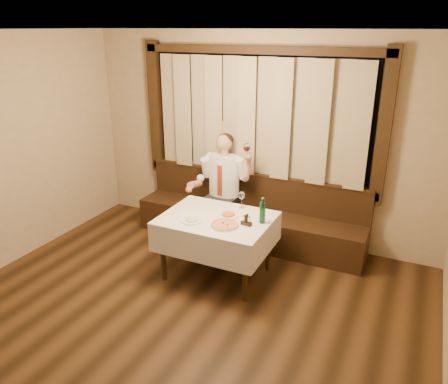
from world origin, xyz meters
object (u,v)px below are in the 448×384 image
at_px(pizza, 225,225).
at_px(pasta_cream, 192,218).
at_px(cruet_caddy, 246,221).
at_px(dining_table, 217,225).
at_px(banquette, 249,219).
at_px(pasta_red, 228,213).
at_px(seated_man, 222,180).
at_px(green_bottle, 262,212).

distance_m(pizza, pasta_cream, 0.39).
bearing_deg(cruet_caddy, dining_table, -177.04).
distance_m(banquette, cruet_caddy, 1.24).
bearing_deg(pizza, dining_table, 136.66).
bearing_deg(pasta_red, banquette, 96.65).
distance_m(dining_table, pizza, 0.28).
relative_size(pasta_red, pasta_cream, 1.05).
distance_m(banquette, pizza, 1.30).
bearing_deg(banquette, pasta_red, -83.35).
xyz_separation_m(dining_table, cruet_caddy, (0.39, -0.05, 0.15)).
bearing_deg(seated_man, pasta_red, -60.31).
height_order(pasta_red, seated_man, seated_man).
xyz_separation_m(banquette, dining_table, (0.00, -1.02, 0.34)).
relative_size(dining_table, green_bottle, 4.21).
bearing_deg(pasta_cream, seated_man, 98.29).
xyz_separation_m(green_bottle, cruet_caddy, (-0.14, -0.13, -0.08)).
bearing_deg(dining_table, pasta_red, 38.10).
bearing_deg(pasta_cream, banquette, 80.60).
xyz_separation_m(pasta_cream, cruet_caddy, (0.60, 0.17, 0.01)).
relative_size(banquette, dining_table, 2.52).
relative_size(pasta_red, green_bottle, 0.86).
distance_m(pasta_cream, green_bottle, 0.80).
height_order(pizza, pasta_cream, pasta_cream).
distance_m(dining_table, pasta_red, 0.20).
xyz_separation_m(pizza, pasta_red, (-0.08, 0.26, 0.02)).
height_order(banquette, green_bottle, green_bottle).
height_order(pizza, seated_man, seated_man).
height_order(banquette, seated_man, seated_man).
bearing_deg(pasta_red, dining_table, -141.90).
height_order(dining_table, pasta_red, pasta_red).
xyz_separation_m(cruet_caddy, seated_man, (-0.77, 0.98, 0.05)).
bearing_deg(green_bottle, cruet_caddy, -135.58).
height_order(pasta_cream, cruet_caddy, cruet_caddy).
bearing_deg(pasta_red, seated_man, 119.69).
bearing_deg(pasta_cream, dining_table, 46.81).
xyz_separation_m(banquette, pizza, (0.19, -1.20, 0.46)).
bearing_deg(pasta_cream, pizza, 6.31).
height_order(pasta_red, green_bottle, green_bottle).
bearing_deg(pizza, pasta_red, 106.38).
xyz_separation_m(banquette, cruet_caddy, (0.39, -1.07, 0.49)).
bearing_deg(pizza, cruet_caddy, 31.11).
bearing_deg(banquette, green_bottle, -60.58).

